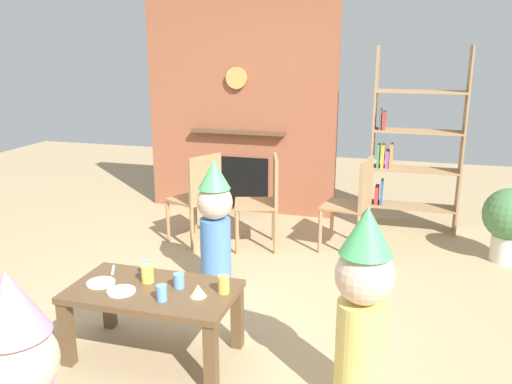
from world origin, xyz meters
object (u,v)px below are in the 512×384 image
at_px(coffee_table, 153,300).
at_px(bookshelf, 410,148).
at_px(paper_cup_near_left, 147,268).
at_px(paper_cup_far_right, 224,285).
at_px(child_by_the_chairs, 215,220).
at_px(paper_cup_near_right, 162,293).
at_px(paper_plate_front, 101,283).
at_px(birthday_cake_slice, 198,290).
at_px(paper_cup_far_left, 147,274).
at_px(paper_plate_rear, 121,291).
at_px(paper_cup_center, 179,281).
at_px(dining_chair_left, 199,194).
at_px(potted_plant_tall, 509,219).
at_px(dining_chair_right, 355,200).
at_px(dining_chair_middle, 266,196).
at_px(child_in_pink, 363,304).

bearing_deg(coffee_table, bookshelf, 63.49).
distance_m(bookshelf, paper_cup_near_left, 3.22).
height_order(paper_cup_far_right, child_by_the_chairs, child_by_the_chairs).
height_order(paper_cup_near_right, paper_cup_far_right, paper_cup_far_right).
relative_size(paper_plate_front, birthday_cake_slice, 1.77).
height_order(paper_cup_near_left, birthday_cake_slice, paper_cup_near_left).
relative_size(paper_cup_far_left, paper_plate_rear, 0.63).
bearing_deg(paper_cup_center, paper_plate_front, -170.35).
xyz_separation_m(paper_plate_front, dining_chair_left, (-0.12, 1.94, 0.05)).
bearing_deg(potted_plant_tall, dining_chair_right, -174.00).
xyz_separation_m(paper_cup_near_left, child_by_the_chairs, (0.13, 0.93, 0.05)).
distance_m(child_by_the_chairs, dining_chair_middle, 0.91).
relative_size(paper_cup_center, dining_chair_left, 0.10).
bearing_deg(paper_cup_near_right, child_by_the_chairs, 95.87).
bearing_deg(birthday_cake_slice, bookshelf, 68.62).
xyz_separation_m(child_in_pink, dining_chair_left, (-1.73, 2.02, -0.08)).
bearing_deg(paper_cup_far_left, paper_cup_near_left, 119.86).
relative_size(bookshelf, paper_cup_center, 20.86).
bearing_deg(paper_cup_near_right, paper_cup_far_left, 133.64).
bearing_deg(paper_plate_front, birthday_cake_slice, 0.64).
height_order(birthday_cake_slice, dining_chair_left, dining_chair_left).
relative_size(dining_chair_middle, dining_chair_right, 1.00).
height_order(paper_plate_front, child_in_pink, child_in_pink).
height_order(bookshelf, birthday_cake_slice, bookshelf).
relative_size(paper_cup_center, paper_plate_rear, 0.53).
height_order(paper_plate_front, birthday_cake_slice, birthday_cake_slice).
distance_m(paper_cup_near_right, paper_plate_rear, 0.29).
height_order(coffee_table, dining_chair_right, dining_chair_right).
bearing_deg(paper_plate_rear, coffee_table, 31.07).
distance_m(coffee_table, dining_chair_right, 2.36).
distance_m(paper_cup_far_left, potted_plant_tall, 3.27).
bearing_deg(dining_chair_right, paper_plate_rear, 71.95).
distance_m(paper_cup_near_left, dining_chair_middle, 1.85).
relative_size(paper_cup_center, paper_cup_far_left, 0.84).
bearing_deg(child_by_the_chairs, paper_cup_far_left, -3.97).
bearing_deg(child_by_the_chairs, child_in_pink, 46.18).
xyz_separation_m(coffee_table, paper_cup_center, (0.15, 0.06, 0.13)).
bearing_deg(paper_cup_far_left, paper_plate_rear, -116.59).
bearing_deg(paper_cup_far_left, paper_plate_front, -158.67).
distance_m(paper_cup_center, potted_plant_tall, 3.13).
xyz_separation_m(paper_cup_far_left, paper_plate_front, (-0.27, -0.11, -0.05)).
bearing_deg(paper_cup_center, dining_chair_middle, 89.24).
height_order(paper_cup_near_left, paper_plate_front, paper_cup_near_left).
distance_m(coffee_table, paper_cup_far_left, 0.17).
relative_size(paper_cup_near_right, dining_chair_middle, 0.11).
height_order(paper_cup_far_left, dining_chair_right, dining_chair_right).
height_order(bookshelf, paper_cup_far_left, bookshelf).
distance_m(bookshelf, paper_cup_far_left, 3.27).
distance_m(paper_cup_far_right, child_in_pink, 0.85).
bearing_deg(paper_cup_near_right, child_in_pink, 1.02).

